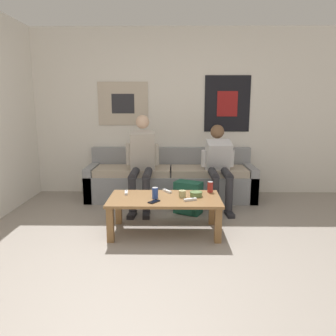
{
  "coord_description": "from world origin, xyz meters",
  "views": [
    {
      "loc": [
        0.12,
        -2.49,
        1.42
      ],
      "look_at": [
        0.06,
        1.47,
        0.64
      ],
      "focal_mm": 35.0,
      "sensor_mm": 36.0,
      "label": 1
    }
  ],
  "objects_px": {
    "game_controller_far_center": "(126,193)",
    "game_controller_near_left": "(167,191)",
    "game_controller_near_right": "(190,200)",
    "drink_can_blue": "(155,193)",
    "person_seated_teen": "(219,163)",
    "drink_can_red": "(210,187)",
    "cell_phone": "(154,202)",
    "person_seated_adult": "(142,158)",
    "pillar_candle": "(182,194)",
    "coffee_table": "(165,203)",
    "ceramic_bowl": "(196,194)",
    "couch": "(171,181)",
    "backpack": "(188,198)"
  },
  "relations": [
    {
      "from": "game_controller_far_center",
      "to": "game_controller_near_left",
      "type": "bearing_deg",
      "value": 8.42
    },
    {
      "from": "game_controller_near_right",
      "to": "drink_can_blue",
      "type": "bearing_deg",
      "value": 169.09
    },
    {
      "from": "person_seated_teen",
      "to": "drink_can_red",
      "type": "distance_m",
      "value": 0.82
    },
    {
      "from": "game_controller_near_right",
      "to": "cell_phone",
      "type": "xyz_separation_m",
      "value": [
        -0.38,
        -0.06,
        -0.01
      ]
    },
    {
      "from": "person_seated_adult",
      "to": "game_controller_far_center",
      "type": "bearing_deg",
      "value": -97.23
    },
    {
      "from": "game_controller_far_center",
      "to": "cell_phone",
      "type": "height_order",
      "value": "game_controller_far_center"
    },
    {
      "from": "person_seated_adult",
      "to": "pillar_candle",
      "type": "height_order",
      "value": "person_seated_adult"
    },
    {
      "from": "pillar_candle",
      "to": "drink_can_blue",
      "type": "relative_size",
      "value": 0.7
    },
    {
      "from": "drink_can_blue",
      "to": "game_controller_near_right",
      "type": "bearing_deg",
      "value": -10.91
    },
    {
      "from": "coffee_table",
      "to": "game_controller_far_center",
      "type": "xyz_separation_m",
      "value": [
        -0.45,
        0.16,
        0.07
      ]
    },
    {
      "from": "ceramic_bowl",
      "to": "game_controller_far_center",
      "type": "distance_m",
      "value": 0.8
    },
    {
      "from": "couch",
      "to": "ceramic_bowl",
      "type": "bearing_deg",
      "value": -77.58
    },
    {
      "from": "couch",
      "to": "game_controller_near_left",
      "type": "xyz_separation_m",
      "value": [
        -0.04,
        -1.14,
        0.14
      ]
    },
    {
      "from": "pillar_candle",
      "to": "game_controller_near_right",
      "type": "relative_size",
      "value": 0.6
    },
    {
      "from": "person_seated_teen",
      "to": "drink_can_blue",
      "type": "xyz_separation_m",
      "value": [
        -0.83,
        -1.05,
        -0.15
      ]
    },
    {
      "from": "pillar_candle",
      "to": "game_controller_far_center",
      "type": "xyz_separation_m",
      "value": [
        -0.64,
        0.14,
        -0.03
      ]
    },
    {
      "from": "drink_can_red",
      "to": "game_controller_near_left",
      "type": "relative_size",
      "value": 0.9
    },
    {
      "from": "person_seated_adult",
      "to": "ceramic_bowl",
      "type": "distance_m",
      "value": 1.18
    },
    {
      "from": "ceramic_bowl",
      "to": "cell_phone",
      "type": "distance_m",
      "value": 0.51
    },
    {
      "from": "coffee_table",
      "to": "cell_phone",
      "type": "xyz_separation_m",
      "value": [
        -0.11,
        -0.17,
        0.07
      ]
    },
    {
      "from": "person_seated_adult",
      "to": "person_seated_teen",
      "type": "xyz_separation_m",
      "value": [
        1.07,
        0.02,
        -0.06
      ]
    },
    {
      "from": "game_controller_near_left",
      "to": "game_controller_near_right",
      "type": "bearing_deg",
      "value": -53.47
    },
    {
      "from": "backpack",
      "to": "game_controller_near_left",
      "type": "bearing_deg",
      "value": -122.18
    },
    {
      "from": "person_seated_adult",
      "to": "backpack",
      "type": "bearing_deg",
      "value": -28.42
    },
    {
      "from": "ceramic_bowl",
      "to": "cell_phone",
      "type": "relative_size",
      "value": 0.96
    },
    {
      "from": "person_seated_adult",
      "to": "pillar_candle",
      "type": "relative_size",
      "value": 14.44
    },
    {
      "from": "person_seated_adult",
      "to": "game_controller_near_right",
      "type": "xyz_separation_m",
      "value": [
        0.61,
        -1.1,
        -0.26
      ]
    },
    {
      "from": "drink_can_blue",
      "to": "drink_can_red",
      "type": "bearing_deg",
      "value": 23.49
    },
    {
      "from": "person_seated_adult",
      "to": "game_controller_near_right",
      "type": "relative_size",
      "value": 8.6
    },
    {
      "from": "backpack",
      "to": "game_controller_near_left",
      "type": "xyz_separation_m",
      "value": [
        -0.27,
        -0.42,
        0.21
      ]
    },
    {
      "from": "game_controller_near_left",
      "to": "person_seated_adult",
      "type": "bearing_deg",
      "value": 115.51
    },
    {
      "from": "pillar_candle",
      "to": "drink_can_blue",
      "type": "height_order",
      "value": "drink_can_blue"
    },
    {
      "from": "coffee_table",
      "to": "ceramic_bowl",
      "type": "bearing_deg",
      "value": 9.48
    },
    {
      "from": "drink_can_blue",
      "to": "game_controller_near_left",
      "type": "height_order",
      "value": "drink_can_blue"
    },
    {
      "from": "game_controller_near_left",
      "to": "game_controller_near_right",
      "type": "xyz_separation_m",
      "value": [
        0.25,
        -0.34,
        0.0
      ]
    },
    {
      "from": "backpack",
      "to": "drink_can_red",
      "type": "height_order",
      "value": "drink_can_red"
    },
    {
      "from": "game_controller_near_left",
      "to": "game_controller_near_right",
      "type": "distance_m",
      "value": 0.42
    },
    {
      "from": "coffee_table",
      "to": "drink_can_red",
      "type": "bearing_deg",
      "value": 23.96
    },
    {
      "from": "backpack",
      "to": "ceramic_bowl",
      "type": "relative_size",
      "value": 2.95
    },
    {
      "from": "drink_can_blue",
      "to": "drink_can_red",
      "type": "height_order",
      "value": "same"
    },
    {
      "from": "drink_can_red",
      "to": "game_controller_near_right",
      "type": "height_order",
      "value": "drink_can_red"
    },
    {
      "from": "pillar_candle",
      "to": "couch",
      "type": "bearing_deg",
      "value": 95.65
    },
    {
      "from": "coffee_table",
      "to": "person_seated_teen",
      "type": "bearing_deg",
      "value": 54.19
    },
    {
      "from": "couch",
      "to": "drink_can_blue",
      "type": "relative_size",
      "value": 20.03
    },
    {
      "from": "game_controller_near_right",
      "to": "person_seated_teen",
      "type": "bearing_deg",
      "value": 67.98
    },
    {
      "from": "pillar_candle",
      "to": "cell_phone",
      "type": "height_order",
      "value": "pillar_candle"
    },
    {
      "from": "pillar_candle",
      "to": "game_controller_far_center",
      "type": "relative_size",
      "value": 0.59
    },
    {
      "from": "couch",
      "to": "person_seated_adult",
      "type": "bearing_deg",
      "value": -136.47
    },
    {
      "from": "game_controller_far_center",
      "to": "person_seated_adult",
      "type": "bearing_deg",
      "value": 82.77
    },
    {
      "from": "coffee_table",
      "to": "drink_can_blue",
      "type": "xyz_separation_m",
      "value": [
        -0.1,
        -0.04,
        0.12
      ]
    }
  ]
}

